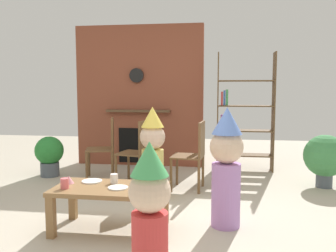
{
  "coord_description": "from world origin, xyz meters",
  "views": [
    {
      "loc": [
        0.7,
        -3.44,
        1.31
      ],
      "look_at": [
        0.15,
        0.4,
        0.91
      ],
      "focal_mm": 37.98,
      "sensor_mm": 36.0,
      "label": 1
    }
  ],
  "objects_px": {
    "paper_cup_center": "(152,185)",
    "child_in_pink": "(226,164)",
    "paper_cup_near_right": "(65,183)",
    "dining_chair_right": "(195,151)",
    "child_with_cone_hat": "(150,214)",
    "dining_chair_middle": "(140,149)",
    "paper_plate_front": "(92,181)",
    "bookshelf": "(240,117)",
    "child_by_the_chairs": "(153,150)",
    "dining_chair_left": "(106,144)",
    "coffee_table": "(111,194)",
    "potted_plant_short": "(49,154)",
    "paper_plate_rear": "(118,188)",
    "birthday_cake_slice": "(69,180)",
    "potted_plant_tall": "(325,157)",
    "paper_cup_near_left": "(114,179)"
  },
  "relations": [
    {
      "from": "paper_cup_center",
      "to": "child_in_pink",
      "type": "relative_size",
      "value": 0.08
    },
    {
      "from": "paper_cup_near_right",
      "to": "dining_chair_right",
      "type": "xyz_separation_m",
      "value": [
        1.07,
        1.59,
        0.05
      ]
    },
    {
      "from": "child_with_cone_hat",
      "to": "dining_chair_middle",
      "type": "height_order",
      "value": "child_with_cone_hat"
    },
    {
      "from": "paper_plate_front",
      "to": "dining_chair_middle",
      "type": "xyz_separation_m",
      "value": [
        0.15,
        1.44,
        0.09
      ]
    },
    {
      "from": "paper_cup_near_right",
      "to": "child_with_cone_hat",
      "type": "distance_m",
      "value": 1.25
    },
    {
      "from": "bookshelf",
      "to": "dining_chair_middle",
      "type": "relative_size",
      "value": 2.11
    },
    {
      "from": "paper_cup_center",
      "to": "child_by_the_chairs",
      "type": "bearing_deg",
      "value": 100.41
    },
    {
      "from": "dining_chair_left",
      "to": "coffee_table",
      "type": "bearing_deg",
      "value": 93.58
    },
    {
      "from": "coffee_table",
      "to": "potted_plant_short",
      "type": "relative_size",
      "value": 1.71
    },
    {
      "from": "coffee_table",
      "to": "child_in_pink",
      "type": "distance_m",
      "value": 1.12
    },
    {
      "from": "paper_cup_center",
      "to": "potted_plant_short",
      "type": "xyz_separation_m",
      "value": [
        -1.95,
        1.94,
        -0.12
      ]
    },
    {
      "from": "dining_chair_right",
      "to": "paper_cup_near_right",
      "type": "bearing_deg",
      "value": 61.72
    },
    {
      "from": "paper_plate_front",
      "to": "paper_plate_rear",
      "type": "bearing_deg",
      "value": -30.47
    },
    {
      "from": "paper_cup_near_right",
      "to": "dining_chair_middle",
      "type": "bearing_deg",
      "value": 79.63
    },
    {
      "from": "paper_plate_front",
      "to": "child_in_pink",
      "type": "bearing_deg",
      "value": 5.04
    },
    {
      "from": "child_with_cone_hat",
      "to": "potted_plant_short",
      "type": "height_order",
      "value": "child_with_cone_hat"
    },
    {
      "from": "child_with_cone_hat",
      "to": "child_in_pink",
      "type": "relative_size",
      "value": 0.86
    },
    {
      "from": "paper_cup_center",
      "to": "dining_chair_right",
      "type": "xyz_separation_m",
      "value": [
        0.28,
        1.52,
        0.05
      ]
    },
    {
      "from": "coffee_table",
      "to": "child_by_the_chairs",
      "type": "relative_size",
      "value": 0.94
    },
    {
      "from": "birthday_cake_slice",
      "to": "child_with_cone_hat",
      "type": "height_order",
      "value": "child_with_cone_hat"
    },
    {
      "from": "child_in_pink",
      "to": "potted_plant_tall",
      "type": "xyz_separation_m",
      "value": [
        1.34,
        1.58,
        -0.19
      ]
    },
    {
      "from": "coffee_table",
      "to": "birthday_cake_slice",
      "type": "bearing_deg",
      "value": 172.68
    },
    {
      "from": "coffee_table",
      "to": "dining_chair_left",
      "type": "distance_m",
      "value": 1.98
    },
    {
      "from": "paper_plate_front",
      "to": "dining_chair_right",
      "type": "xyz_separation_m",
      "value": [
        0.91,
        1.33,
        0.09
      ]
    },
    {
      "from": "dining_chair_left",
      "to": "potted_plant_tall",
      "type": "distance_m",
      "value": 3.05
    },
    {
      "from": "coffee_table",
      "to": "paper_cup_center",
      "type": "bearing_deg",
      "value": -5.92
    },
    {
      "from": "coffee_table",
      "to": "birthday_cake_slice",
      "type": "xyz_separation_m",
      "value": [
        -0.43,
        0.06,
        0.11
      ]
    },
    {
      "from": "paper_plate_rear",
      "to": "potted_plant_tall",
      "type": "relative_size",
      "value": 0.26
    },
    {
      "from": "coffee_table",
      "to": "dining_chair_left",
      "type": "relative_size",
      "value": 1.15
    },
    {
      "from": "paper_cup_near_right",
      "to": "child_by_the_chairs",
      "type": "height_order",
      "value": "child_by_the_chairs"
    },
    {
      "from": "bookshelf",
      "to": "child_by_the_chairs",
      "type": "relative_size",
      "value": 1.71
    },
    {
      "from": "dining_chair_left",
      "to": "potted_plant_short",
      "type": "xyz_separation_m",
      "value": [
        -0.91,
        0.03,
        -0.17
      ]
    },
    {
      "from": "child_in_pink",
      "to": "paper_cup_center",
      "type": "bearing_deg",
      "value": 10.73
    },
    {
      "from": "child_with_cone_hat",
      "to": "dining_chair_right",
      "type": "relative_size",
      "value": 1.1
    },
    {
      "from": "paper_cup_center",
      "to": "child_in_pink",
      "type": "distance_m",
      "value": 0.74
    },
    {
      "from": "paper_cup_center",
      "to": "potted_plant_short",
      "type": "height_order",
      "value": "potted_plant_short"
    },
    {
      "from": "coffee_table",
      "to": "dining_chair_right",
      "type": "distance_m",
      "value": 1.63
    },
    {
      "from": "birthday_cake_slice",
      "to": "child_by_the_chairs",
      "type": "distance_m",
      "value": 1.2
    },
    {
      "from": "paper_cup_near_right",
      "to": "paper_cup_center",
      "type": "xyz_separation_m",
      "value": [
        0.79,
        0.08,
        -0.0
      ]
    },
    {
      "from": "birthday_cake_slice",
      "to": "dining_chair_left",
      "type": "bearing_deg",
      "value": 96.76
    },
    {
      "from": "bookshelf",
      "to": "dining_chair_middle",
      "type": "xyz_separation_m",
      "value": [
        -1.4,
        -1.15,
        -0.36
      ]
    },
    {
      "from": "dining_chair_left",
      "to": "dining_chair_right",
      "type": "relative_size",
      "value": 1.0
    },
    {
      "from": "paper_cup_near_right",
      "to": "dining_chair_left",
      "type": "xyz_separation_m",
      "value": [
        -0.25,
        1.99,
        0.05
      ]
    },
    {
      "from": "dining_chair_left",
      "to": "dining_chair_right",
      "type": "bearing_deg",
      "value": 147.89
    },
    {
      "from": "bookshelf",
      "to": "potted_plant_tall",
      "type": "xyz_separation_m",
      "value": [
        1.08,
        -0.9,
        -0.45
      ]
    },
    {
      "from": "paper_cup_near_left",
      "to": "paper_cup_near_right",
      "type": "bearing_deg",
      "value": -148.27
    },
    {
      "from": "paper_cup_near_left",
      "to": "potted_plant_short",
      "type": "bearing_deg",
      "value": 131.1
    },
    {
      "from": "paper_cup_near_left",
      "to": "child_by_the_chairs",
      "type": "bearing_deg",
      "value": 78.12
    },
    {
      "from": "paper_cup_near_left",
      "to": "child_with_cone_hat",
      "type": "height_order",
      "value": "child_with_cone_hat"
    },
    {
      "from": "potted_plant_short",
      "to": "dining_chair_middle",
      "type": "bearing_deg",
      "value": -12.0
    }
  ]
}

